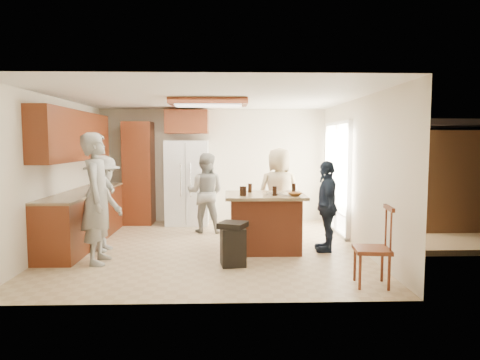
{
  "coord_description": "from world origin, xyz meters",
  "views": [
    {
      "loc": [
        0.31,
        -7.07,
        1.77
      ],
      "look_at": [
        0.52,
        -0.1,
        1.15
      ],
      "focal_mm": 32.0,
      "sensor_mm": 36.0,
      "label": 1
    }
  ],
  "objects_px": {
    "person_counter": "(103,204)",
    "refrigerator": "(187,183)",
    "spindle_chair": "(374,249)",
    "person_side_right": "(327,206)",
    "person_behind_left": "(205,193)",
    "kitchen_island": "(265,222)",
    "person_front_left": "(98,198)",
    "person_behind_right": "(279,193)",
    "trash_bin": "(233,243)"
  },
  "relations": [
    {
      "from": "person_counter",
      "to": "spindle_chair",
      "type": "xyz_separation_m",
      "value": [
        3.82,
        -1.81,
        -0.32
      ]
    },
    {
      "from": "person_behind_left",
      "to": "trash_bin",
      "type": "distance_m",
      "value": 2.41
    },
    {
      "from": "person_behind_right",
      "to": "kitchen_island",
      "type": "height_order",
      "value": "person_behind_right"
    },
    {
      "from": "kitchen_island",
      "to": "trash_bin",
      "type": "height_order",
      "value": "kitchen_island"
    },
    {
      "from": "person_behind_left",
      "to": "kitchen_island",
      "type": "relative_size",
      "value": 1.22
    },
    {
      "from": "person_counter",
      "to": "refrigerator",
      "type": "bearing_deg",
      "value": -10.82
    },
    {
      "from": "refrigerator",
      "to": "trash_bin",
      "type": "height_order",
      "value": "refrigerator"
    },
    {
      "from": "person_behind_left",
      "to": "kitchen_island",
      "type": "height_order",
      "value": "person_behind_left"
    },
    {
      "from": "person_behind_left",
      "to": "spindle_chair",
      "type": "bearing_deg",
      "value": 134.92
    },
    {
      "from": "trash_bin",
      "to": "person_front_left",
      "type": "bearing_deg",
      "value": 174.34
    },
    {
      "from": "person_side_right",
      "to": "spindle_chair",
      "type": "height_order",
      "value": "person_side_right"
    },
    {
      "from": "person_counter",
      "to": "spindle_chair",
      "type": "relative_size",
      "value": 1.56
    },
    {
      "from": "refrigerator",
      "to": "spindle_chair",
      "type": "height_order",
      "value": "refrigerator"
    },
    {
      "from": "person_behind_left",
      "to": "trash_bin",
      "type": "bearing_deg",
      "value": 112.78
    },
    {
      "from": "person_behind_left",
      "to": "person_side_right",
      "type": "xyz_separation_m",
      "value": [
        2.04,
        -1.52,
        -0.04
      ]
    },
    {
      "from": "person_side_right",
      "to": "refrigerator",
      "type": "relative_size",
      "value": 0.82
    },
    {
      "from": "refrigerator",
      "to": "kitchen_island",
      "type": "bearing_deg",
      "value": -57.66
    },
    {
      "from": "person_behind_left",
      "to": "trash_bin",
      "type": "relative_size",
      "value": 2.47
    },
    {
      "from": "person_behind_left",
      "to": "trash_bin",
      "type": "height_order",
      "value": "person_behind_left"
    },
    {
      "from": "person_side_right",
      "to": "kitchen_island",
      "type": "distance_m",
      "value": 1.04
    },
    {
      "from": "person_behind_right",
      "to": "trash_bin",
      "type": "xyz_separation_m",
      "value": [
        -0.88,
        -1.81,
        -0.52
      ]
    },
    {
      "from": "trash_bin",
      "to": "spindle_chair",
      "type": "height_order",
      "value": "spindle_chair"
    },
    {
      "from": "person_behind_left",
      "to": "person_front_left",
      "type": "bearing_deg",
      "value": 66.04
    },
    {
      "from": "person_side_right",
      "to": "kitchen_island",
      "type": "xyz_separation_m",
      "value": [
        -1.0,
        0.05,
        -0.26
      ]
    },
    {
      "from": "person_front_left",
      "to": "person_counter",
      "type": "distance_m",
      "value": 0.73
    },
    {
      "from": "person_counter",
      "to": "kitchen_island",
      "type": "bearing_deg",
      "value": -74.83
    },
    {
      "from": "person_behind_left",
      "to": "person_behind_right",
      "type": "height_order",
      "value": "person_behind_right"
    },
    {
      "from": "person_front_left",
      "to": "kitchen_island",
      "type": "height_order",
      "value": "person_front_left"
    },
    {
      "from": "spindle_chair",
      "to": "refrigerator",
      "type": "bearing_deg",
      "value": 123.03
    },
    {
      "from": "refrigerator",
      "to": "spindle_chair",
      "type": "relative_size",
      "value": 1.81
    },
    {
      "from": "kitchen_island",
      "to": "spindle_chair",
      "type": "height_order",
      "value": "spindle_chair"
    },
    {
      "from": "person_front_left",
      "to": "person_behind_left",
      "type": "height_order",
      "value": "person_front_left"
    },
    {
      "from": "person_front_left",
      "to": "person_side_right",
      "type": "xyz_separation_m",
      "value": [
        3.49,
        0.6,
        -0.22
      ]
    },
    {
      "from": "person_counter",
      "to": "refrigerator",
      "type": "distance_m",
      "value": 2.56
    },
    {
      "from": "refrigerator",
      "to": "trash_bin",
      "type": "bearing_deg",
      "value": -73.47
    },
    {
      "from": "person_front_left",
      "to": "spindle_chair",
      "type": "xyz_separation_m",
      "value": [
        3.68,
        -1.12,
        -0.5
      ]
    },
    {
      "from": "refrigerator",
      "to": "person_front_left",
      "type": "bearing_deg",
      "value": -108.91
    },
    {
      "from": "person_behind_left",
      "to": "person_side_right",
      "type": "relative_size",
      "value": 1.06
    },
    {
      "from": "person_side_right",
      "to": "person_counter",
      "type": "bearing_deg",
      "value": -86.25
    },
    {
      "from": "person_side_right",
      "to": "person_counter",
      "type": "xyz_separation_m",
      "value": [
        -3.63,
        0.1,
        0.04
      ]
    },
    {
      "from": "person_counter",
      "to": "spindle_chair",
      "type": "bearing_deg",
      "value": -99.25
    },
    {
      "from": "person_behind_right",
      "to": "refrigerator",
      "type": "height_order",
      "value": "refrigerator"
    },
    {
      "from": "person_behind_left",
      "to": "kitchen_island",
      "type": "xyz_separation_m",
      "value": [
        1.04,
        -1.47,
        -0.3
      ]
    },
    {
      "from": "person_behind_right",
      "to": "person_counter",
      "type": "relative_size",
      "value": 1.07
    },
    {
      "from": "person_behind_left",
      "to": "refrigerator",
      "type": "xyz_separation_m",
      "value": [
        -0.43,
        0.85,
        0.12
      ]
    },
    {
      "from": "person_behind_right",
      "to": "trash_bin",
      "type": "relative_size",
      "value": 2.65
    },
    {
      "from": "person_behind_right",
      "to": "person_counter",
      "type": "bearing_deg",
      "value": 10.38
    },
    {
      "from": "person_front_left",
      "to": "refrigerator",
      "type": "relative_size",
      "value": 1.06
    },
    {
      "from": "person_side_right",
      "to": "spindle_chair",
      "type": "distance_m",
      "value": 1.75
    },
    {
      "from": "refrigerator",
      "to": "spindle_chair",
      "type": "bearing_deg",
      "value": -56.97
    }
  ]
}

